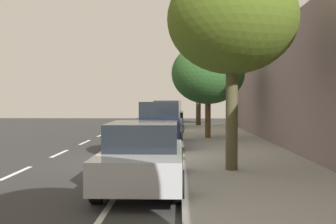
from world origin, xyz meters
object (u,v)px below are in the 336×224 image
at_px(street_tree_mid_block, 232,20).
at_px(cyclist_with_backpack, 177,119).
at_px(parked_sedan_silver_second, 143,156).
at_px(parked_suv_green_far, 168,114).
at_px(bicycle_at_curb, 173,129).
at_px(street_tree_corner, 198,77).
at_px(parked_pickup_dark_blue_mid, 159,126).
at_px(street_tree_far_end, 208,73).

bearing_deg(street_tree_mid_block, cyclist_with_backpack, 97.40).
relative_size(parked_sedan_silver_second, parked_suv_green_far, 0.92).
distance_m(parked_suv_green_far, bicycle_at_curb, 5.85).
bearing_deg(parked_suv_green_far, bicycle_at_curb, -85.29).
bearing_deg(bicycle_at_curb, street_tree_mid_block, -81.83).
height_order(cyclist_with_backpack, street_tree_corner, street_tree_corner).
bearing_deg(parked_pickup_dark_blue_mid, street_tree_mid_block, -70.61).
relative_size(parked_pickup_dark_blue_mid, street_tree_far_end, 1.13).
bearing_deg(street_tree_far_end, parked_pickup_dark_blue_mid, -128.08).
xyz_separation_m(parked_sedan_silver_second, parked_suv_green_far, (0.01, 19.71, 0.27)).
bearing_deg(cyclist_with_backpack, street_tree_mid_block, -82.60).
xyz_separation_m(cyclist_with_backpack, street_tree_far_end, (1.52, -2.24, 2.34)).
bearing_deg(parked_sedan_silver_second, parked_suv_green_far, 89.97).
bearing_deg(parked_sedan_silver_second, street_tree_corner, 84.12).
xyz_separation_m(parked_suv_green_far, cyclist_with_backpack, (0.70, -6.23, -0.02)).
bearing_deg(cyclist_with_backpack, parked_suv_green_far, 96.41).
relative_size(cyclist_with_backpack, street_tree_far_end, 0.35).
xyz_separation_m(parked_suv_green_far, street_tree_mid_block, (2.22, -17.96, 3.14)).
bearing_deg(street_tree_far_end, cyclist_with_backpack, 124.16).
bearing_deg(street_tree_corner, parked_sedan_silver_second, -95.88).
relative_size(street_tree_far_end, street_tree_corner, 0.93).
distance_m(parked_sedan_silver_second, bicycle_at_curb, 13.92).
relative_size(parked_pickup_dark_blue_mid, cyclist_with_backpack, 3.22).
distance_m(parked_pickup_dark_blue_mid, parked_suv_green_far, 11.42).
bearing_deg(street_tree_far_end, parked_suv_green_far, 104.70).
bearing_deg(street_tree_corner, bicycle_at_curb, -102.65).
relative_size(bicycle_at_curb, street_tree_mid_block, 0.23).
bearing_deg(parked_sedan_silver_second, parked_pickup_dark_blue_mid, 90.48).
distance_m(parked_pickup_dark_blue_mid, bicycle_at_curb, 5.67).
relative_size(parked_sedan_silver_second, bicycle_at_curb, 3.46).
xyz_separation_m(parked_sedan_silver_second, parked_pickup_dark_blue_mid, (-0.07, 8.29, 0.15)).
xyz_separation_m(bicycle_at_curb, cyclist_with_backpack, (0.22, -0.44, 0.63)).
height_order(bicycle_at_curb, street_tree_mid_block, street_tree_mid_block).
relative_size(parked_sedan_silver_second, street_tree_far_end, 0.93).
bearing_deg(bicycle_at_curb, parked_sedan_silver_second, -92.00).
height_order(parked_sedan_silver_second, street_tree_corner, street_tree_corner).
distance_m(cyclist_with_backpack, street_tree_far_end, 3.58).
distance_m(bicycle_at_curb, street_tree_mid_block, 12.86).
bearing_deg(bicycle_at_curb, parked_suv_green_far, 94.71).
distance_m(parked_sedan_silver_second, parked_suv_green_far, 19.71).
relative_size(street_tree_mid_block, street_tree_corner, 1.09).
xyz_separation_m(parked_sedan_silver_second, street_tree_far_end, (2.23, 11.23, 2.59)).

